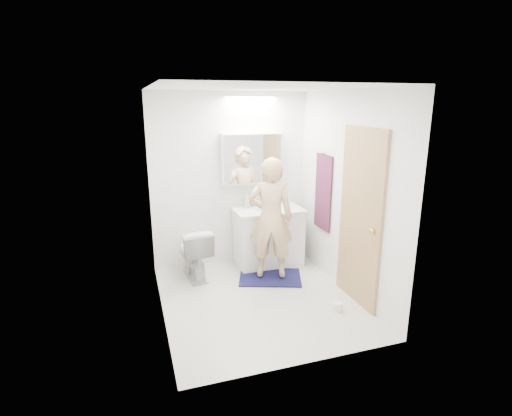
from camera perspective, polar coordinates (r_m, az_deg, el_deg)
name	(u,v)px	position (r m, az deg, el deg)	size (l,w,h in m)	color
floor	(259,299)	(4.79, 0.37, -13.03)	(2.50, 2.50, 0.00)	silver
ceiling	(259,87)	(4.22, 0.42, 17.03)	(2.50, 2.50, 0.00)	white
wall_back	(230,180)	(5.52, -3.72, 4.06)	(2.50, 2.50, 0.00)	white
wall_front	(307,237)	(3.24, 7.42, -4.15)	(2.50, 2.50, 0.00)	white
wall_left	(156,209)	(4.15, -14.18, -0.16)	(2.50, 2.50, 0.00)	white
wall_right	(347,194)	(4.80, 12.95, 2.00)	(2.50, 2.50, 0.00)	white
vanity_cabinet	(268,238)	(5.60, 1.74, -4.35)	(0.90, 0.55, 0.78)	white
countertop	(268,210)	(5.48, 1.78, -0.30)	(0.95, 0.58, 0.04)	white
sink_basin	(268,207)	(5.50, 1.68, 0.13)	(0.36, 0.36, 0.03)	white
faucet	(263,199)	(5.66, 1.03, 1.24)	(0.02, 0.02, 0.16)	#B8B8BD
medicine_cabinet	(252,158)	(5.48, -0.51, 7.19)	(0.88, 0.14, 0.70)	white
mirror_panel	(254,159)	(5.41, -0.27, 7.08)	(0.84, 0.01, 0.66)	silver
toilet	(194,252)	(5.27, -8.95, -6.35)	(0.39, 0.68, 0.69)	silver
bath_rug	(270,277)	(5.30, 2.05, -9.96)	(0.80, 0.55, 0.02)	#161847
person	(271,218)	(5.01, 2.14, -1.48)	(0.57, 0.37, 1.56)	tan
door	(360,218)	(4.56, 14.82, -1.44)	(0.04, 0.80, 2.00)	tan
door_knob	(372,231)	(4.31, 16.46, -3.20)	(0.06, 0.06, 0.06)	gold
towel	(323,192)	(5.28, 9.65, 2.24)	(0.02, 0.42, 1.00)	black
towel_hook	(324,153)	(5.19, 9.78, 7.84)	(0.02, 0.02, 0.07)	silver
soap_bottle_a	(247,200)	(5.50, -1.34, 1.16)	(0.08, 0.08, 0.22)	tan
soap_bottle_b	(253,201)	(5.57, -0.41, 1.05)	(0.07, 0.08, 0.17)	#5291B1
toothbrush_cup	(276,202)	(5.67, 2.90, 0.94)	(0.11, 0.11, 0.10)	#3A3FB0
toilet_paper_roll	(337,307)	(4.62, 11.61, -13.76)	(0.11, 0.11, 0.10)	white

